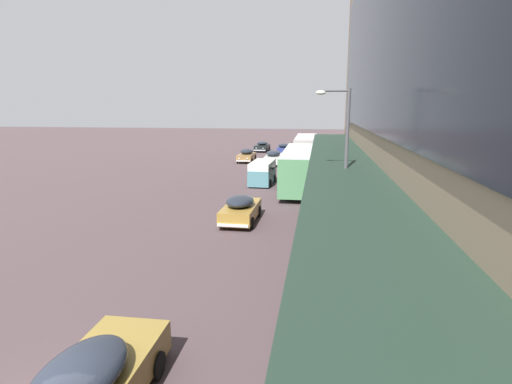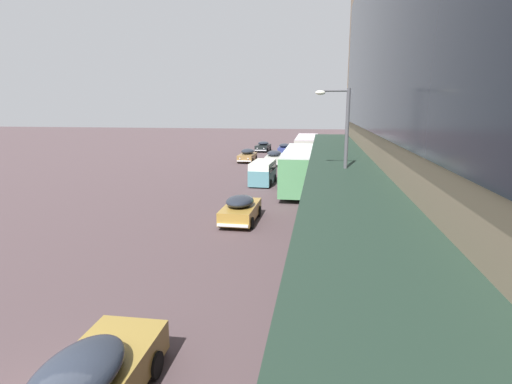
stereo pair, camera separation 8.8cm
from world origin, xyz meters
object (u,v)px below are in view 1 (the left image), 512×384
Objects in this scene: sedan_oncoming_rear at (262,146)px; sedan_far_back at (274,158)px; sedan_trailing_mid at (284,149)px; vw_van at (263,171)px; transit_bus_kerbside_rear at (306,148)px; transit_bus_kerbside_front at (299,166)px; sedan_second_mid at (241,209)px; sedan_lead_near at (247,155)px; fire_hydrant at (370,351)px; street_lamp at (342,158)px; sedan_trailing_near at (308,146)px; pedestrian_at_kerb at (424,352)px.

sedan_far_back is (3.29, -13.97, 0.06)m from sedan_oncoming_rear.
vw_van is at bearing -89.58° from sedan_trailing_mid.
transit_bus_kerbside_front is at bearing -90.37° from transit_bus_kerbside_rear.
sedan_second_mid is 26.19m from sedan_lead_near.
sedan_trailing_mid is 22.45m from vw_van.
transit_bus_kerbside_front is at bearing -82.06° from sedan_trailing_mid.
sedan_oncoming_rear is at bearing 88.91° from sedan_lead_near.
sedan_trailing_mid is 47.19m from fire_hydrant.
sedan_oncoming_rear is (-6.90, 27.61, -1.08)m from transit_bus_kerbside_front.
vw_van is at bearing -81.88° from sedan_oncoming_rear.
sedan_lead_near is at bearing 108.10° from street_lamp.
sedan_far_back is at bearing -169.61° from transit_bus_kerbside_rear.
fire_hydrant is (10.06, -38.33, -0.28)m from sedan_lead_near.
sedan_far_back is (3.52, -2.02, 0.04)m from sedan_lead_near.
sedan_trailing_mid is (3.77, 8.44, 0.01)m from sedan_lead_near.
street_lamp is at bearing 92.49° from fire_hydrant.
sedan_trailing_near is 1.01× the size of vw_van.
transit_bus_kerbside_rear reaches higher than sedan_trailing_mid.
street_lamp reaches higher than sedan_far_back.
sedan_oncoming_rear is 0.90× the size of sedan_far_back.
transit_bus_kerbside_front is 2.62× the size of sedan_second_mid.
pedestrian_at_kerb is at bearing -84.21° from transit_bus_kerbside_rear.
fire_hydrant is at bearing 137.01° from pedestrian_at_kerb.
pedestrian_at_kerb is (7.14, -25.27, 0.08)m from vw_van.
sedan_far_back is at bearing 104.82° from transit_bus_kerbside_front.
sedan_second_mid reaches higher than fire_hydrant.
sedan_trailing_near is (6.78, 2.17, 0.04)m from sedan_oncoming_rear.
sedan_far_back is 10.47m from sedan_trailing_mid.
sedan_trailing_mid is 6.10× the size of fire_hydrant.
pedestrian_at_kerb is (7.30, -47.71, 0.40)m from sedan_trailing_mid.
sedan_oncoming_rear is at bearing 96.18° from sedan_second_mid.
sedan_lead_near is (-7.13, 15.67, -1.06)m from transit_bus_kerbside_front.
fire_hydrant is (-1.01, 0.94, -0.69)m from pedestrian_at_kerb.
sedan_far_back is (-3.70, -0.68, -1.05)m from transit_bus_kerbside_rear.
sedan_lead_near is at bearing 105.74° from pedestrian_at_kerb.
vw_van reaches higher than sedan_far_back.
sedan_oncoming_rear is at bearing 101.06° from fire_hydrant.
sedan_far_back is 36.89m from fire_hydrant.
sedan_oncoming_rear is 0.99× the size of sedan_second_mid.
sedan_trailing_near is at bearing 90.79° from transit_bus_kerbside_rear.
sedan_lead_near is 9.24m from sedan_trailing_mid.
sedan_trailing_mid is 0.93× the size of vw_van.
sedan_lead_near is at bearing 105.68° from vw_van.
pedestrian_at_kerb is (3.85, -37.93, -0.68)m from transit_bus_kerbside_rear.
sedan_trailing_near is at bearing 63.59° from sedan_lead_near.
vw_van is (-0.39, 11.82, 0.34)m from sedan_second_mid.
pedestrian_at_kerb is (6.75, -13.44, 0.42)m from sedan_second_mid.
vw_van is (-3.29, -12.66, -0.76)m from transit_bus_kerbside_rear.
transit_bus_kerbside_rear is at bearing -89.21° from sedan_trailing_near.
sedan_trailing_mid is (-0.55, 34.27, 0.01)m from sedan_second_mid.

